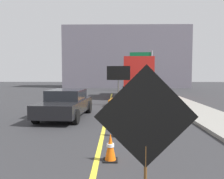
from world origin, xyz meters
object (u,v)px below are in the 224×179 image
at_px(traffic_cone_curbside, 122,108).
at_px(highway_guide_sign, 145,63).
at_px(roadwork_sign, 146,120).
at_px(traffic_cone_far_lane, 118,115).
at_px(pickup_car, 66,104).
at_px(traffic_cone_mid_lane, 118,126).
at_px(box_truck, 137,77).
at_px(arrow_board_trailer, 118,99).
at_px(traffic_cone_near_sign, 110,147).

bearing_deg(traffic_cone_curbside, highway_guide_sign, 78.71).
distance_m(roadwork_sign, highway_guide_sign, 25.37).
relative_size(traffic_cone_far_lane, traffic_cone_curbside, 1.00).
distance_m(pickup_car, traffic_cone_mid_lane, 4.30).
xyz_separation_m(roadwork_sign, traffic_cone_curbside, (-0.13, 8.98, -1.14)).
height_order(box_truck, pickup_car, box_truck).
height_order(arrow_board_trailer, traffic_cone_far_lane, arrow_board_trailer).
bearing_deg(traffic_cone_far_lane, arrow_board_trailer, 89.40).
distance_m(box_truck, traffic_cone_near_sign, 15.99).
bearing_deg(pickup_car, traffic_cone_mid_lane, -53.23).
height_order(roadwork_sign, traffic_cone_far_lane, roadwork_sign).
bearing_deg(traffic_cone_far_lane, roadwork_sign, -86.81).
bearing_deg(traffic_cone_near_sign, arrow_board_trailer, 88.36).
distance_m(roadwork_sign, traffic_cone_mid_lane, 4.57).
height_order(pickup_car, traffic_cone_far_lane, pickup_car).
bearing_deg(traffic_cone_mid_lane, roadwork_sign, -84.56).
xyz_separation_m(box_truck, pickup_car, (-4.42, -10.04, -1.21)).
xyz_separation_m(roadwork_sign, traffic_cone_mid_lane, (-0.42, 4.41, -1.11)).
relative_size(arrow_board_trailer, traffic_cone_mid_lane, 3.65).
distance_m(roadwork_sign, traffic_cone_far_lane, 6.92).
height_order(highway_guide_sign, traffic_cone_mid_lane, highway_guide_sign).
bearing_deg(traffic_cone_mid_lane, traffic_cone_curbside, 86.41).
bearing_deg(traffic_cone_mid_lane, traffic_cone_near_sign, -94.75).
xyz_separation_m(arrow_board_trailer, pickup_car, (-2.67, -4.33, 0.21)).
bearing_deg(arrow_board_trailer, box_truck, 72.94).
relative_size(box_truck, traffic_cone_far_lane, 10.07).
relative_size(roadwork_sign, arrow_board_trailer, 0.86).
bearing_deg(pickup_car, highway_guide_sign, 70.61).
height_order(pickup_car, traffic_cone_mid_lane, pickup_car).
relative_size(traffic_cone_near_sign, traffic_cone_far_lane, 1.04).
xyz_separation_m(arrow_board_trailer, traffic_cone_near_sign, (-0.29, -10.08, -0.14)).
bearing_deg(traffic_cone_curbside, traffic_cone_near_sign, -93.98).
relative_size(roadwork_sign, highway_guide_sign, 0.47).
height_order(pickup_car, traffic_cone_curbside, pickup_car).
relative_size(highway_guide_sign, traffic_cone_far_lane, 7.41).
xyz_separation_m(roadwork_sign, box_truck, (1.43, 17.88, 0.43)).
xyz_separation_m(box_truck, traffic_cone_near_sign, (-2.04, -15.79, -1.56)).
xyz_separation_m(highway_guide_sign, traffic_cone_mid_lane, (-3.51, -20.69, -3.06)).
distance_m(box_truck, highway_guide_sign, 7.56).
bearing_deg(traffic_cone_far_lane, highway_guide_sign, 79.27).
bearing_deg(highway_guide_sign, roadwork_sign, -97.01).
height_order(box_truck, traffic_cone_near_sign, box_truck).
height_order(roadwork_sign, pickup_car, roadwork_sign).
bearing_deg(roadwork_sign, pickup_car, 110.85).
relative_size(pickup_car, traffic_cone_near_sign, 6.48).
relative_size(roadwork_sign, traffic_cone_curbside, 3.47).
bearing_deg(traffic_cone_mid_lane, pickup_car, 126.77).
height_order(arrow_board_trailer, box_truck, box_truck).
height_order(arrow_board_trailer, highway_guide_sign, highway_guide_sign).
relative_size(roadwork_sign, pickup_car, 0.51).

